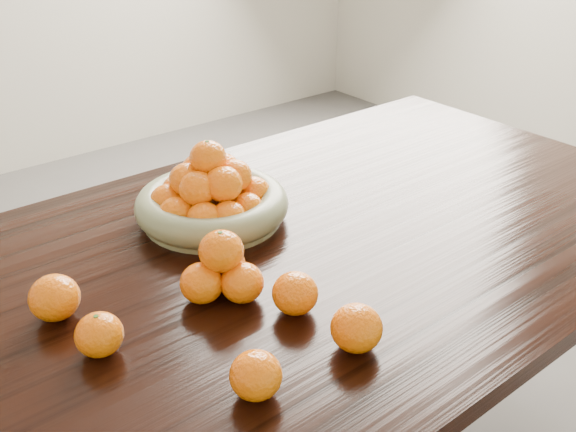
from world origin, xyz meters
TOP-DOWN VIEW (x-y plane):
  - dining_table at (0.00, 0.00)m, footprint 2.00×1.00m
  - fruit_bowl at (0.01, 0.19)m, footprint 0.32×0.32m
  - orange_pyramid at (-0.13, -0.06)m, footprint 0.14×0.14m
  - loose_orange_0 at (-0.36, -0.07)m, footprint 0.07×0.07m
  - loose_orange_1 at (-0.23, -0.29)m, footprint 0.08×0.08m
  - loose_orange_2 at (-0.05, -0.31)m, footprint 0.08×0.08m
  - loose_orange_3 at (-0.38, 0.06)m, footprint 0.08×0.08m
  - loose_orange_4 at (-0.06, -0.18)m, footprint 0.08×0.08m

SIDE VIEW (x-z plane):
  - dining_table at x=0.00m, z-range 0.29..1.04m
  - loose_orange_0 at x=-0.36m, z-range 0.75..0.82m
  - loose_orange_1 at x=-0.23m, z-range 0.75..0.82m
  - loose_orange_4 at x=-0.06m, z-range 0.75..0.82m
  - loose_orange_2 at x=-0.05m, z-range 0.75..0.83m
  - loose_orange_3 at x=-0.38m, z-range 0.75..0.83m
  - orange_pyramid at x=-0.13m, z-range 0.74..0.86m
  - fruit_bowl at x=0.01m, z-range 0.71..0.89m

